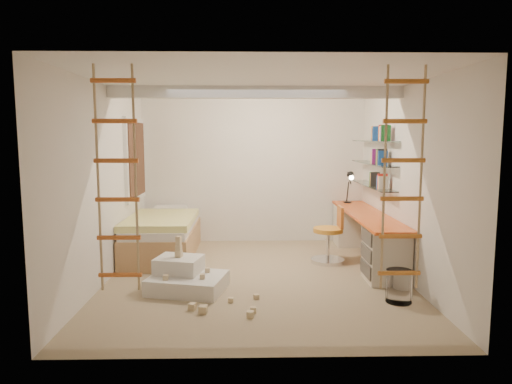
{
  "coord_description": "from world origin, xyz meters",
  "views": [
    {
      "loc": [
        -0.14,
        -6.03,
        1.92
      ],
      "look_at": [
        0.0,
        0.3,
        1.15
      ],
      "focal_mm": 32.0,
      "sensor_mm": 36.0,
      "label": 1
    }
  ],
  "objects_px": {
    "swivel_chair": "(330,242)",
    "play_platform": "(185,278)",
    "bed": "(163,236)",
    "desk": "(366,235)"
  },
  "relations": [
    {
      "from": "swivel_chair",
      "to": "play_platform",
      "type": "relative_size",
      "value": 0.84
    },
    {
      "from": "bed",
      "to": "play_platform",
      "type": "relative_size",
      "value": 1.93
    },
    {
      "from": "desk",
      "to": "swivel_chair",
      "type": "xyz_separation_m",
      "value": [
        -0.58,
        -0.09,
        -0.08
      ]
    },
    {
      "from": "swivel_chair",
      "to": "play_platform",
      "type": "height_order",
      "value": "swivel_chair"
    },
    {
      "from": "desk",
      "to": "play_platform",
      "type": "relative_size",
      "value": 2.7
    },
    {
      "from": "desk",
      "to": "swivel_chair",
      "type": "height_order",
      "value": "swivel_chair"
    },
    {
      "from": "swivel_chair",
      "to": "play_platform",
      "type": "bearing_deg",
      "value": -149.03
    },
    {
      "from": "desk",
      "to": "play_platform",
      "type": "xyz_separation_m",
      "value": [
        -2.63,
        -1.32,
        -0.25
      ]
    },
    {
      "from": "bed",
      "to": "swivel_chair",
      "type": "height_order",
      "value": "swivel_chair"
    },
    {
      "from": "desk",
      "to": "play_platform",
      "type": "distance_m",
      "value": 2.95
    }
  ]
}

